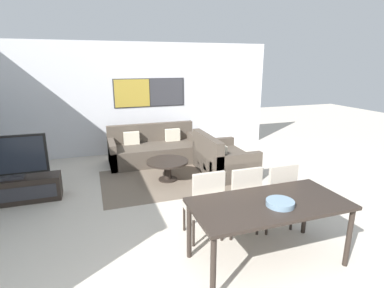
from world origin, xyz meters
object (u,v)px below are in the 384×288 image
at_px(dining_table, 269,208).
at_px(dining_chair_left, 205,203).
at_px(coffee_table, 167,165).
at_px(sofa_side, 221,161).
at_px(fruit_bowl, 280,203).
at_px(television, 9,158).
at_px(dining_chair_right, 277,194).
at_px(tv_console, 15,190).
at_px(sofa_main, 154,150).
at_px(dining_chair_centre, 242,198).

distance_m(dining_table, dining_chair_left, 0.87).
bearing_deg(dining_chair_left, coffee_table, 88.80).
distance_m(sofa_side, fruit_bowl, 3.13).
distance_m(television, fruit_bowl, 4.32).
bearing_deg(dining_chair_right, tv_console, 149.87).
bearing_deg(coffee_table, sofa_side, 1.52).
bearing_deg(dining_table, television, 139.14).
height_order(sofa_main, sofa_side, same).
xyz_separation_m(tv_console, sofa_main, (2.70, 1.43, 0.06)).
bearing_deg(television, dining_table, -40.86).
relative_size(coffee_table, dining_table, 0.46).
relative_size(dining_chair_centre, dining_chair_right, 1.00).
relative_size(television, fruit_bowl, 3.73).
xyz_separation_m(coffee_table, dining_chair_left, (-0.05, -2.19, 0.22)).
bearing_deg(dining_table, tv_console, 139.15).
xyz_separation_m(coffee_table, fruit_bowl, (0.54, -2.98, 0.50)).
height_order(dining_chair_left, dining_chair_centre, same).
relative_size(sofa_main, dining_chair_right, 2.13).
distance_m(sofa_side, coffee_table, 1.19).
xyz_separation_m(tv_console, coffee_table, (2.70, 0.12, 0.10)).
bearing_deg(sofa_main, coffee_table, -90.00).
bearing_deg(sofa_side, tv_console, 92.22).
distance_m(dining_table, dining_chair_centre, 0.66).
relative_size(dining_table, fruit_bowl, 5.77).
bearing_deg(dining_chair_left, dining_table, -52.20).
bearing_deg(dining_chair_right, television, 149.86).
xyz_separation_m(television, dining_chair_left, (2.66, -2.08, -0.26)).
distance_m(dining_chair_right, fruit_bowl, 0.89).
xyz_separation_m(dining_table, dining_chair_right, (0.52, 0.60, -0.16)).
bearing_deg(dining_chair_right, fruit_bowl, -122.91).
distance_m(television, sofa_side, 3.93).
xyz_separation_m(dining_table, fruit_bowl, (0.06, -0.11, 0.11)).
xyz_separation_m(tv_console, television, (0.00, 0.00, 0.58)).
relative_size(dining_chair_right, fruit_bowl, 3.17).
height_order(sofa_main, fruit_bowl, sofa_main).
bearing_deg(sofa_main, television, -152.19).
bearing_deg(dining_chair_right, dining_chair_left, 176.09).
xyz_separation_m(tv_console, dining_chair_left, (2.66, -2.07, 0.32)).
relative_size(tv_console, dining_chair_right, 1.48).
xyz_separation_m(coffee_table, dining_table, (0.48, -2.87, 0.39)).
bearing_deg(sofa_main, dining_chair_left, -90.75).
bearing_deg(tv_console, coffee_table, 2.53).
bearing_deg(dining_table, dining_chair_left, 127.80).
xyz_separation_m(television, dining_table, (3.18, -2.75, -0.10)).
bearing_deg(television, dining_chair_left, -38.02).
distance_m(sofa_side, dining_chair_left, 2.56).
distance_m(tv_console, dining_chair_left, 3.39).
xyz_separation_m(television, sofa_main, (2.70, 1.42, -0.52)).
height_order(television, coffee_table, television).
bearing_deg(dining_table, fruit_bowl, -61.73).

